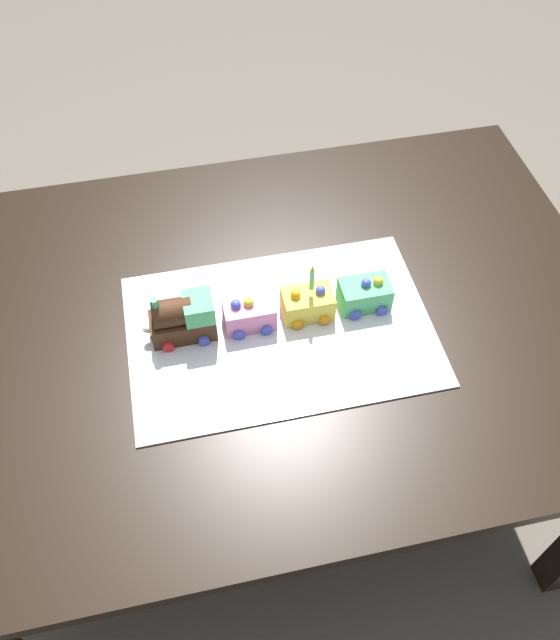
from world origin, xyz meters
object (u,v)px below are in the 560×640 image
(cake_car_gondola_lemon, at_px, (308,303))
(birthday_candle, at_px, (312,278))
(dining_table, at_px, (276,346))
(cake_car_flatbed_bubblegum, at_px, (249,313))
(cake_locomotive, at_px, (183,318))
(cake_car_caboose_mint_green, at_px, (365,294))

(cake_car_gondola_lemon, xyz_separation_m, birthday_candle, (0.01, 0.00, 0.07))
(dining_table, xyz_separation_m, cake_car_gondola_lemon, (0.06, -0.01, 0.14))
(dining_table, height_order, cake_car_gondola_lemon, cake_car_gondola_lemon)
(cake_car_gondola_lemon, bearing_deg, cake_car_flatbed_bubblegum, 180.00)
(cake_car_flatbed_bubblegum, xyz_separation_m, cake_car_gondola_lemon, (0.12, 0.00, 0.00))
(cake_car_gondola_lemon, bearing_deg, dining_table, 171.93)
(dining_table, relative_size, cake_locomotive, 10.00)
(dining_table, bearing_deg, cake_car_caboose_mint_green, -2.80)
(cake_car_flatbed_bubblegum, bearing_deg, birthday_candle, 0.00)
(cake_car_flatbed_bubblegum, xyz_separation_m, cake_car_caboose_mint_green, (0.24, 0.00, 0.00))
(cake_locomotive, height_order, cake_car_caboose_mint_green, cake_locomotive)
(cake_locomotive, height_order, birthday_candle, birthday_candle)
(birthday_candle, bearing_deg, dining_table, 172.64)
(cake_car_flatbed_bubblegum, bearing_deg, cake_locomotive, 180.00)
(dining_table, height_order, cake_car_caboose_mint_green, cake_car_caboose_mint_green)
(birthday_candle, bearing_deg, cake_locomotive, 180.00)
(cake_locomotive, bearing_deg, birthday_candle, -0.00)
(cake_locomotive, xyz_separation_m, birthday_candle, (0.25, -0.00, 0.06))
(cake_locomotive, relative_size, cake_car_caboose_mint_green, 1.40)
(cake_car_flatbed_bubblegum, height_order, birthday_candle, birthday_candle)
(dining_table, height_order, cake_locomotive, cake_locomotive)
(dining_table, distance_m, cake_car_gondola_lemon, 0.15)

